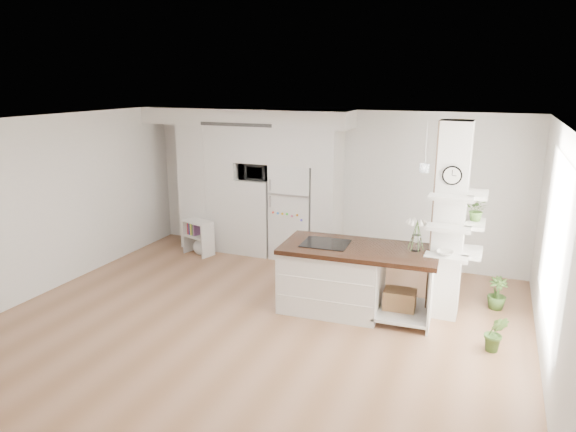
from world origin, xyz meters
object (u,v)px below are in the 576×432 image
object	(u,v)px
floor_plant_a	(496,333)
bookshelf	(199,240)
refrigerator	(295,211)
kitchen_island	(341,276)

from	to	relation	value
floor_plant_a	bookshelf	bearing A→B (deg)	161.50
bookshelf	floor_plant_a	xyz separation A→B (m)	(5.23, -1.75, -0.05)
floor_plant_a	refrigerator	bearing A→B (deg)	146.69
bookshelf	floor_plant_a	size ratio (longest dim) A/B	1.34
bookshelf	floor_plant_a	distance (m)	5.51
kitchen_island	floor_plant_a	distance (m)	2.14
refrigerator	floor_plant_a	size ratio (longest dim) A/B	3.61
refrigerator	bookshelf	xyz separation A→B (m)	(-1.70, -0.57, -0.59)
bookshelf	kitchen_island	bearing A→B (deg)	-5.59
refrigerator	kitchen_island	bearing A→B (deg)	-52.35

